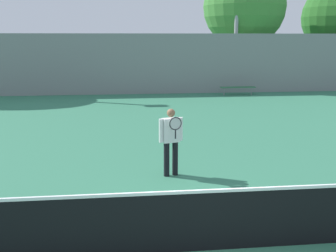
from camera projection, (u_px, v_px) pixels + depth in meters
name	position (u px, v px, depth m)	size (l,w,h in m)	color
ground_plane	(204.00, 250.00, 6.28)	(100.00, 100.00, 0.00)	#337556
tennis_net	(205.00, 220.00, 6.17)	(11.63, 0.09, 1.03)	black
tennis_player	(171.00, 138.00, 9.48)	(0.59, 0.47, 1.67)	black
bench_courtside_far	(238.00, 88.00, 23.18)	(2.08, 0.40, 0.48)	#28663D
back_fence	(145.00, 64.00, 23.33)	(32.29, 0.06, 3.56)	gray
tree_green_tall	(244.00, 6.00, 26.04)	(5.46, 5.46, 8.09)	brown
tree_green_broad	(336.00, 18.00, 27.51)	(4.78, 4.78, 7.10)	brown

